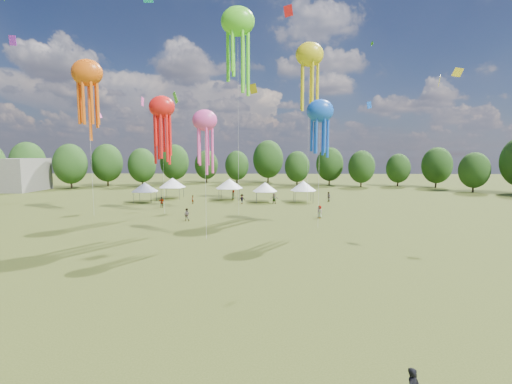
{
  "coord_description": "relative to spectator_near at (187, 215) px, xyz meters",
  "views": [
    {
      "loc": [
        4.19,
        -13.39,
        9.05
      ],
      "look_at": [
        3.4,
        15.0,
        6.0
      ],
      "focal_mm": 24.8,
      "sensor_mm": 36.0,
      "label": 1
    }
  ],
  "objects": [
    {
      "name": "festival_tents",
      "position": [
        1.93,
        21.13,
        2.24
      ],
      "size": [
        34.68,
        10.79,
        4.25
      ],
      "color": "#47474C",
      "rests_on": "ground"
    },
    {
      "name": "show_kites",
      "position": [
        4.55,
        6.29,
        19.35
      ],
      "size": [
        37.46,
        28.46,
        29.71
      ],
      "color": "red",
      "rests_on": "ground"
    },
    {
      "name": "treeline",
      "position": [
        2.71,
        28.78,
        5.69
      ],
      "size": [
        201.57,
        95.24,
        13.43
      ],
      "color": "#38281C",
      "rests_on": "ground"
    },
    {
      "name": "spectator_near",
      "position": [
        0.0,
        0.0,
        0.0
      ],
      "size": [
        0.84,
        0.66,
        1.72
      ],
      "primitive_type": "imported",
      "rotation": [
        0.0,
        0.0,
        3.15
      ],
      "color": "gray",
      "rests_on": "ground"
    },
    {
      "name": "spectators_far",
      "position": [
        9.77,
        16.12,
        0.05
      ],
      "size": [
        30.67,
        21.87,
        1.9
      ],
      "color": "gray",
      "rests_on": "ground"
    },
    {
      "name": "small_kites",
      "position": [
        5.35,
        7.72,
        26.89
      ],
      "size": [
        75.18,
        58.58,
        41.63
      ],
      "color": "red",
      "rests_on": "ground"
    },
    {
      "name": "ground",
      "position": [
        6.58,
        -33.73,
        -0.86
      ],
      "size": [
        300.0,
        300.0,
        0.0
      ],
      "primitive_type": "plane",
      "color": "#384416",
      "rests_on": "ground"
    }
  ]
}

